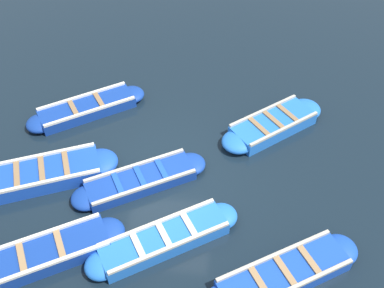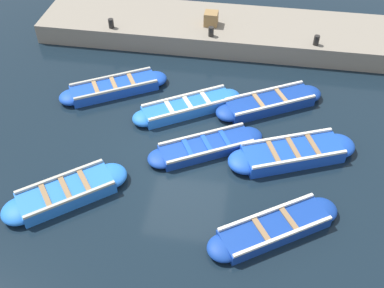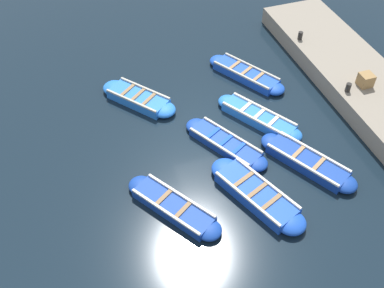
% 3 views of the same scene
% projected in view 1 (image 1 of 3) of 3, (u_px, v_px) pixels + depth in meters
% --- Properties ---
extents(ground_plane, '(120.00, 120.00, 0.00)m').
position_uv_depth(ground_plane, '(164.00, 178.00, 11.54)').
color(ground_plane, black).
extents(boat_mid_row, '(2.33, 3.88, 0.46)m').
position_uv_depth(boat_mid_row, '(44.00, 175.00, 11.36)').
color(boat_mid_row, '#1947B7').
rests_on(boat_mid_row, ground).
extents(boat_bow_out, '(2.80, 3.21, 0.43)m').
position_uv_depth(boat_bow_out, '(273.00, 125.00, 12.69)').
color(boat_bow_out, blue).
rests_on(boat_bow_out, ground).
extents(boat_outer_left, '(2.52, 3.63, 0.42)m').
position_uv_depth(boat_outer_left, '(43.00, 255.00, 9.75)').
color(boat_outer_left, navy).
rests_on(boat_outer_left, ground).
extents(boat_far_corner, '(2.53, 3.52, 0.41)m').
position_uv_depth(boat_far_corner, '(164.00, 239.00, 10.03)').
color(boat_far_corner, blue).
rests_on(boat_far_corner, ground).
extents(boat_tucked, '(2.55, 3.60, 0.40)m').
position_uv_depth(boat_tucked, '(284.00, 275.00, 9.42)').
color(boat_tucked, '#1947B7').
rests_on(boat_tucked, ground).
extents(boat_end_of_row, '(2.41, 3.47, 0.35)m').
position_uv_depth(boat_end_of_row, '(141.00, 180.00, 11.29)').
color(boat_end_of_row, navy).
rests_on(boat_end_of_row, ground).
extents(boat_inner_gap, '(2.62, 3.44, 0.39)m').
position_uv_depth(boat_inner_gap, '(87.00, 108.00, 13.23)').
color(boat_inner_gap, navy).
rests_on(boat_inner_gap, ground).
extents(buoy_orange_near, '(0.26, 0.26, 0.26)m').
position_uv_depth(buoy_orange_near, '(116.00, 98.00, 13.63)').
color(buoy_orange_near, '#EAB214').
rests_on(buoy_orange_near, ground).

